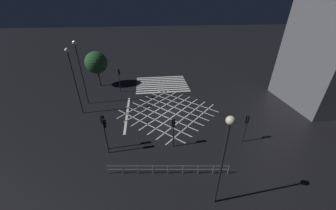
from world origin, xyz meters
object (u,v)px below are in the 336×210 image
traffic_light_median_north (173,127)px  street_lamp_far (72,71)px  traffic_light_se_main (119,76)px  street_lamp_east (78,60)px  traffic_light_ne_cross (104,126)px  street_lamp_west (226,144)px  traffic_light_nw_cross (246,123)px  traffic_light_ne_main (105,129)px  street_tree_near (96,63)px

traffic_light_median_north → street_lamp_far: (11.62, -8.22, 3.70)m
traffic_light_se_main → street_lamp_east: size_ratio=0.44×
traffic_light_ne_cross → street_lamp_west: bearing=-128.0°
traffic_light_se_main → street_lamp_far: street_lamp_far is taller
traffic_light_median_north → traffic_light_nw_cross: 7.86m
traffic_light_ne_main → traffic_light_se_main: traffic_light_ne_main is taller
traffic_light_se_main → street_lamp_west: street_lamp_west is taller
traffic_light_ne_main → traffic_light_nw_cross: bearing=0.5°
traffic_light_se_main → street_lamp_west: (-9.29, 21.45, 3.01)m
traffic_light_nw_cross → street_tree_near: street_tree_near is taller
traffic_light_ne_main → street_tree_near: (4.37, -18.18, 1.33)m
traffic_light_se_main → street_lamp_west: bearing=-66.6°
traffic_light_ne_main → street_lamp_far: 10.32m
street_lamp_east → street_lamp_far: 2.89m
street_lamp_east → traffic_light_ne_cross: bearing=113.4°
traffic_light_nw_cross → street_lamp_east: street_lamp_east is taller
street_lamp_east → street_tree_near: bearing=-94.0°
street_lamp_west → street_lamp_far: bearing=-47.1°
street_lamp_west → traffic_light_se_main: bearing=-66.6°
street_lamp_east → street_lamp_far: street_lamp_east is taller
traffic_light_se_main → street_tree_near: bearing=141.4°
street_lamp_west → street_tree_near: (13.41, -24.74, -1.63)m
traffic_light_median_north → street_lamp_west: size_ratio=0.44×
traffic_light_ne_main → street_lamp_west: (-9.05, 6.57, 2.96)m
street_lamp_far → street_lamp_east: bearing=-91.5°
traffic_light_se_main → street_lamp_west: 23.57m
traffic_light_ne_main → street_lamp_west: size_ratio=0.53×
street_lamp_west → traffic_light_nw_cross: bearing=-129.4°
traffic_light_se_main → traffic_light_ne_cross: bearing=-90.1°
traffic_light_nw_cross → traffic_light_ne_cross: 14.83m
traffic_light_nw_cross → street_tree_near: bearing=46.4°
street_lamp_east → street_lamp_far: bearing=88.5°
traffic_light_median_north → street_lamp_far: 14.70m
traffic_light_median_north → traffic_light_ne_main: bearing=92.3°
traffic_light_median_north → street_lamp_west: (-2.35, 6.84, 3.46)m
street_lamp_far → street_tree_near: size_ratio=1.44×
traffic_light_ne_main → traffic_light_nw_cross: traffic_light_ne_main is taller
traffic_light_nw_cross → traffic_light_ne_main: bearing=90.5°
traffic_light_nw_cross → street_lamp_far: street_lamp_far is taller
traffic_light_nw_cross → traffic_light_ne_cross: size_ratio=0.82×
traffic_light_se_main → street_tree_near: street_tree_near is taller
street_lamp_east → street_tree_near: street_lamp_east is taller
street_lamp_west → street_lamp_far: size_ratio=0.89×
street_lamp_east → street_lamp_west: bearing=127.9°
street_lamp_east → traffic_light_ne_main: bearing=113.2°
traffic_light_ne_cross → traffic_light_se_main: bearing=-0.1°
traffic_light_ne_cross → street_lamp_west: size_ratio=0.52×
traffic_light_ne_main → traffic_light_median_north: bearing=2.3°
traffic_light_nw_cross → street_lamp_far: 21.53m
traffic_light_median_north → street_tree_near: 21.13m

